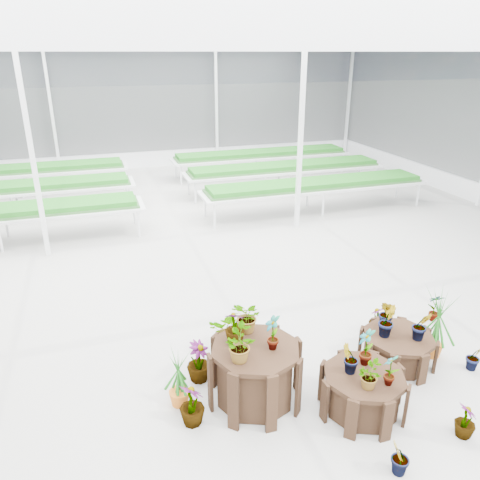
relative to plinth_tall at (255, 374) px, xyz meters
name	(u,v)px	position (x,y,z in m)	size (l,w,h in m)	color
ground_plane	(229,326)	(0.18, 1.78, -0.40)	(24.00, 24.00, 0.00)	gray
greenhouse_shell	(228,195)	(0.18, 1.78, 1.85)	(18.00, 24.00, 4.50)	white
steel_frame	(228,195)	(0.18, 1.78, 1.85)	(18.00, 24.00, 4.50)	silver
nursery_benches	(160,188)	(0.18, 8.98, 0.02)	(16.00, 7.00, 0.84)	silver
plinth_tall	(255,374)	(0.00, 0.00, 0.00)	(1.17, 1.17, 0.80)	#301D11
plinth_mid	(362,392)	(1.20, -0.60, -0.12)	(1.05, 1.05, 0.55)	#301D11
plinth_low	(397,349)	(2.20, 0.10, -0.17)	(1.04, 1.04, 0.47)	#301D11
nursery_plants	(306,344)	(0.81, 0.22, 0.14)	(4.80, 3.23, 1.26)	#1C6119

